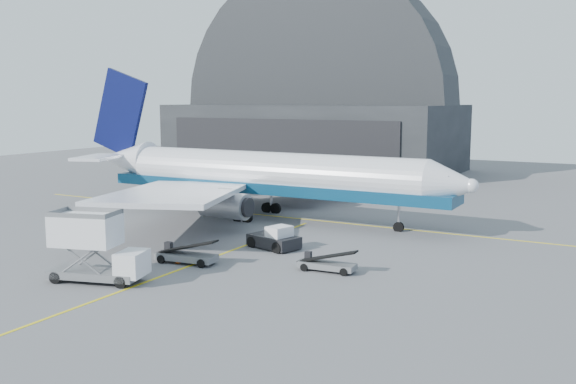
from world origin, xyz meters
The scene contains 9 objects.
ground centered at (0.00, 0.00, 0.00)m, with size 200.00×200.00×0.00m, color #565659.
taxi_lines centered at (0.00, 12.67, 0.01)m, with size 80.00×42.12×0.02m.
hangar centered at (-22.00, 64.95, 9.54)m, with size 50.00×28.30×28.00m.
airliner centered at (-6.46, 18.68, 4.74)m, with size 48.27×46.81×16.94m.
catering_truck centered at (-3.32, -8.67, 2.44)m, with size 7.46×4.38×4.83m.
pushback_tug centered at (2.86, 6.50, 0.79)m, with size 5.04×3.71×2.10m.
belt_loader_a centered at (-0.84, -1.37, 0.63)m, with size 5.44×2.36×2.04m.
belt_loader_b centered at (10.08, 1.83, 0.55)m, with size 4.73×1.90×1.78m.
traffic_cone centered at (-1.37, -1.69, 0.24)m, with size 0.36×0.36×0.51m.
Camera 1 is at (30.34, -41.20, 12.96)m, focal length 40.00 mm.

